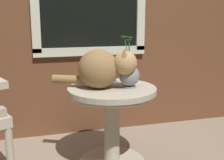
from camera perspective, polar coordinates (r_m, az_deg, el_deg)
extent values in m
cube|color=beige|center=(2.50, -4.11, 5.59)|extent=(0.95, 0.03, 0.07)
cylinder|color=#B2A893|center=(2.02, 0.00, -9.15)|extent=(0.11, 0.11, 0.49)
cylinder|color=#B2A893|center=(1.94, 0.00, -1.95)|extent=(0.59, 0.59, 0.03)
torus|color=#B2A893|center=(1.95, 0.00, -2.73)|extent=(0.56, 0.56, 0.02)
cylinder|color=#B2A893|center=(1.84, -19.11, -14.53)|extent=(0.04, 0.04, 0.40)
ellipsoid|color=olive|center=(1.90, -2.66, 2.16)|extent=(0.35, 0.34, 0.25)
sphere|color=tan|center=(1.86, 2.58, 3.34)|extent=(0.15, 0.15, 0.15)
cone|color=olive|center=(1.81, 2.43, 5.28)|extent=(0.05, 0.05, 0.05)
cone|color=olive|center=(1.89, 2.76, 5.59)|extent=(0.05, 0.05, 0.05)
cylinder|color=olive|center=(1.96, -8.12, 0.12)|extent=(0.24, 0.15, 0.06)
cylinder|color=gray|center=(1.93, 3.37, -1.31)|extent=(0.08, 0.08, 0.01)
ellipsoid|color=gray|center=(1.92, 3.40, 0.82)|extent=(0.13, 0.13, 0.13)
cylinder|color=gray|center=(1.90, 3.42, 3.09)|extent=(0.07, 0.07, 0.05)
torus|color=gray|center=(1.90, 3.43, 3.86)|extent=(0.09, 0.09, 0.02)
cylinder|color=#2D662D|center=(1.90, 2.91, 6.04)|extent=(0.04, 0.03, 0.15)
cone|color=#2D662D|center=(1.90, 2.38, 8.22)|extent=(0.04, 0.04, 0.02)
cylinder|color=#2D662D|center=(1.90, 3.35, 5.77)|extent=(0.01, 0.03, 0.13)
cone|color=#2D662D|center=(1.91, 3.27, 7.67)|extent=(0.04, 0.04, 0.02)
cylinder|color=#2D662D|center=(1.90, 3.39, 5.96)|extent=(0.01, 0.03, 0.14)
cone|color=#2D662D|center=(1.90, 3.35, 8.06)|extent=(0.04, 0.04, 0.02)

